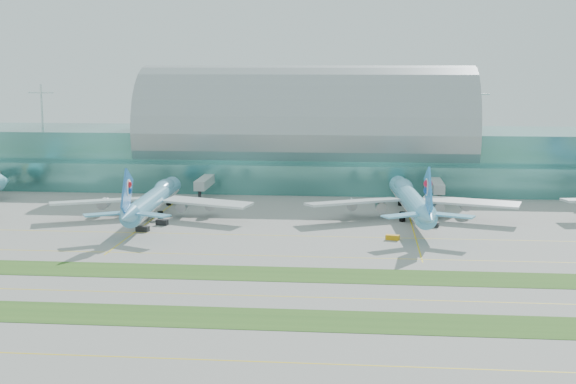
# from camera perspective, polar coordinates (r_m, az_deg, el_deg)

# --- Properties ---
(ground) EXTENTS (700.00, 700.00, 0.00)m
(ground) POSITION_cam_1_polar(r_m,az_deg,el_deg) (169.12, -1.76, -6.02)
(ground) COLOR gray
(ground) RESTS_ON ground
(terminal) EXTENTS (340.00, 69.10, 36.00)m
(terminal) POSITION_cam_1_polar(r_m,az_deg,el_deg) (292.93, 1.36, 3.33)
(terminal) COLOR #3D7A75
(terminal) RESTS_ON ground
(grass_strip_near) EXTENTS (420.00, 12.00, 0.08)m
(grass_strip_near) POSITION_cam_1_polar(r_m,az_deg,el_deg) (142.55, -3.17, -8.96)
(grass_strip_near) COLOR #2D591E
(grass_strip_near) RESTS_ON ground
(grass_strip_far) EXTENTS (420.00, 12.00, 0.08)m
(grass_strip_far) POSITION_cam_1_polar(r_m,az_deg,el_deg) (171.03, -1.67, -5.83)
(grass_strip_far) COLOR #2D591E
(grass_strip_far) RESTS_ON ground
(taxiline_a) EXTENTS (420.00, 0.35, 0.01)m
(taxiline_a) POSITION_cam_1_polar(r_m,az_deg,el_deg) (123.98, -4.57, -11.85)
(taxiline_a) COLOR yellow
(taxiline_a) RESTS_ON ground
(taxiline_b) EXTENTS (420.00, 0.35, 0.01)m
(taxiline_b) POSITION_cam_1_polar(r_m,az_deg,el_deg) (155.78, -2.40, -7.37)
(taxiline_b) COLOR yellow
(taxiline_b) RESTS_ON ground
(taxiline_c) EXTENTS (420.00, 0.35, 0.01)m
(taxiline_c) POSITION_cam_1_polar(r_m,az_deg,el_deg) (186.42, -1.07, -4.56)
(taxiline_c) COLOR yellow
(taxiline_c) RESTS_ON ground
(taxiline_d) EXTENTS (420.00, 0.35, 0.01)m
(taxiline_d) POSITION_cam_1_polar(r_m,az_deg,el_deg) (207.72, -0.39, -3.12)
(taxiline_d) COLOR yellow
(taxiline_d) RESTS_ON ground
(airliner_b) EXTENTS (58.77, 66.70, 18.37)m
(airliner_b) POSITION_cam_1_polar(r_m,az_deg,el_deg) (233.43, -9.53, -0.45)
(airliner_b) COLOR #5CA4CB
(airliner_b) RESTS_ON ground
(airliner_c) EXTENTS (60.98, 69.45, 19.10)m
(airliner_c) POSITION_cam_1_polar(r_m,az_deg,el_deg) (231.32, 8.70, -0.46)
(airliner_c) COLOR #68BEE6
(airliner_c) RESTS_ON ground
(gse_c) EXTENTS (3.46, 2.12, 1.55)m
(gse_c) POSITION_cam_1_polar(r_m,az_deg,el_deg) (223.39, -8.95, -2.15)
(gse_c) COLOR black
(gse_c) RESTS_ON ground
(gse_d) EXTENTS (3.60, 2.38, 1.39)m
(gse_d) POSITION_cam_1_polar(r_m,az_deg,el_deg) (216.05, -10.30, -2.60)
(gse_d) COLOR black
(gse_d) RESTS_ON ground
(gse_e) EXTENTS (3.70, 2.41, 1.28)m
(gse_e) POSITION_cam_1_polar(r_m,az_deg,el_deg) (204.40, 7.44, -3.22)
(gse_e) COLOR orange
(gse_e) RESTS_ON ground
(gse_f) EXTENTS (3.80, 2.54, 1.31)m
(gse_f) POSITION_cam_1_polar(r_m,az_deg,el_deg) (221.87, 10.22, -2.29)
(gse_f) COLOR black
(gse_f) RESTS_ON ground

